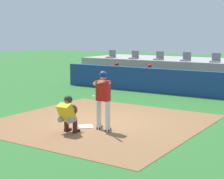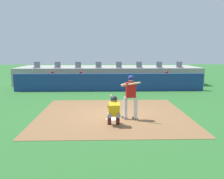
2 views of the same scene
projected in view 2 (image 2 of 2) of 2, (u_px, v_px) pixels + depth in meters
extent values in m
plane|color=#2D6B2D|center=(112.00, 115.00, 11.01)|extent=(80.00, 80.00, 0.00)
cube|color=olive|center=(112.00, 114.00, 11.01)|extent=(6.40, 6.40, 0.01)
cube|color=white|center=(113.00, 119.00, 10.22)|extent=(0.62, 0.62, 0.02)
cylinder|color=silver|center=(125.00, 108.00, 10.17)|extent=(0.15, 0.15, 0.92)
cylinder|color=silver|center=(136.00, 109.00, 10.07)|extent=(0.15, 0.15, 0.92)
cube|color=red|center=(131.00, 90.00, 10.00)|extent=(0.40, 0.27, 0.60)
sphere|color=tan|center=(131.00, 79.00, 9.94)|extent=(0.21, 0.21, 0.21)
sphere|color=navy|center=(131.00, 78.00, 9.93)|extent=(0.24, 0.24, 0.24)
cylinder|color=tan|center=(124.00, 85.00, 9.96)|extent=(0.26, 0.23, 0.17)
cylinder|color=tan|center=(128.00, 84.00, 10.03)|extent=(0.57, 0.10, 0.18)
cylinder|color=tan|center=(131.00, 84.00, 9.79)|extent=(0.73, 0.54, 0.24)
cube|color=black|center=(125.00, 118.00, 10.29)|extent=(0.20, 0.29, 0.09)
cube|color=black|center=(135.00, 119.00, 10.19)|extent=(0.20, 0.29, 0.09)
cylinder|color=gray|center=(110.00, 115.00, 9.28)|extent=(0.17, 0.32, 0.16)
cylinder|color=#4C1919|center=(109.00, 119.00, 9.47)|extent=(0.14, 0.14, 0.42)
cube|color=black|center=(109.00, 123.00, 9.55)|extent=(0.11, 0.24, 0.08)
cylinder|color=gray|center=(118.00, 115.00, 9.30)|extent=(0.17, 0.32, 0.16)
cylinder|color=#4C1919|center=(118.00, 119.00, 9.48)|extent=(0.14, 0.14, 0.42)
cube|color=black|center=(118.00, 123.00, 9.57)|extent=(0.11, 0.24, 0.08)
cube|color=gold|center=(114.00, 109.00, 9.21)|extent=(0.41, 0.45, 0.57)
cube|color=#2D2D33|center=(114.00, 109.00, 9.33)|extent=(0.39, 0.26, 0.45)
sphere|color=#996B4C|center=(114.00, 100.00, 9.24)|extent=(0.21, 0.21, 0.21)
sphere|color=#232328|center=(114.00, 99.00, 9.25)|extent=(0.25, 0.25, 0.25)
cylinder|color=#996B4C|center=(113.00, 108.00, 9.43)|extent=(0.11, 0.45, 0.10)
ellipsoid|color=brown|center=(111.00, 107.00, 9.65)|extent=(0.28, 0.13, 0.30)
sphere|color=white|center=(111.00, 95.00, 10.60)|extent=(0.07, 0.07, 0.07)
cube|color=navy|center=(109.00, 82.00, 17.34)|extent=(13.00, 0.30, 1.20)
cube|color=olive|center=(109.00, 86.00, 18.39)|extent=(11.80, 0.44, 0.45)
cylinder|color=#939399|center=(50.00, 83.00, 17.97)|extent=(0.15, 0.40, 0.15)
cylinder|color=#939399|center=(50.00, 87.00, 17.82)|extent=(0.13, 0.13, 0.45)
cube|color=maroon|center=(50.00, 90.00, 17.80)|extent=(0.11, 0.24, 0.08)
cylinder|color=#939399|center=(54.00, 83.00, 17.98)|extent=(0.15, 0.40, 0.15)
cylinder|color=#939399|center=(53.00, 87.00, 17.82)|extent=(0.13, 0.13, 0.45)
cube|color=maroon|center=(53.00, 90.00, 17.80)|extent=(0.11, 0.24, 0.08)
cube|color=gold|center=(53.00, 79.00, 18.15)|extent=(0.36, 0.22, 0.54)
sphere|color=beige|center=(52.00, 73.00, 18.09)|extent=(0.20, 0.20, 0.20)
sphere|color=maroon|center=(52.00, 73.00, 18.09)|extent=(0.22, 0.22, 0.22)
cylinder|color=beige|center=(49.00, 80.00, 18.03)|extent=(0.09, 0.41, 0.22)
cylinder|color=beige|center=(55.00, 80.00, 18.04)|extent=(0.09, 0.41, 0.22)
cylinder|color=#939399|center=(79.00, 83.00, 18.03)|extent=(0.15, 0.40, 0.15)
cylinder|color=#939399|center=(79.00, 87.00, 17.88)|extent=(0.13, 0.13, 0.45)
cube|color=maroon|center=(79.00, 89.00, 17.86)|extent=(0.11, 0.24, 0.08)
cylinder|color=#939399|center=(83.00, 83.00, 18.04)|extent=(0.15, 0.40, 0.15)
cylinder|color=#939399|center=(82.00, 87.00, 17.88)|extent=(0.13, 0.13, 0.45)
cube|color=maroon|center=(82.00, 89.00, 17.86)|extent=(0.11, 0.24, 0.08)
cube|color=gold|center=(81.00, 79.00, 18.21)|extent=(0.36, 0.22, 0.54)
sphere|color=beige|center=(81.00, 73.00, 18.15)|extent=(0.20, 0.20, 0.20)
sphere|color=maroon|center=(81.00, 73.00, 18.15)|extent=(0.22, 0.22, 0.22)
cylinder|color=beige|center=(78.00, 80.00, 18.09)|extent=(0.09, 0.41, 0.22)
cylinder|color=beige|center=(84.00, 80.00, 18.10)|extent=(0.09, 0.41, 0.22)
cylinder|color=#939399|center=(165.00, 82.00, 18.22)|extent=(0.15, 0.40, 0.15)
cylinder|color=#939399|center=(166.00, 86.00, 18.06)|extent=(0.13, 0.13, 0.45)
cube|color=maroon|center=(166.00, 89.00, 18.04)|extent=(0.11, 0.24, 0.08)
cylinder|color=#939399|center=(169.00, 82.00, 18.23)|extent=(0.15, 0.40, 0.15)
cylinder|color=#939399|center=(169.00, 86.00, 18.07)|extent=(0.13, 0.13, 0.45)
cube|color=maroon|center=(170.00, 89.00, 18.05)|extent=(0.11, 0.24, 0.08)
cube|color=gold|center=(167.00, 78.00, 18.40)|extent=(0.36, 0.22, 0.54)
sphere|color=beige|center=(167.00, 73.00, 18.34)|extent=(0.20, 0.20, 0.20)
sphere|color=maroon|center=(167.00, 72.00, 18.33)|extent=(0.22, 0.22, 0.22)
cylinder|color=beige|center=(164.00, 80.00, 18.27)|extent=(0.09, 0.41, 0.22)
cylinder|color=beige|center=(170.00, 80.00, 18.28)|extent=(0.09, 0.41, 0.22)
cube|color=#9E9E99|center=(108.00, 75.00, 21.67)|extent=(15.00, 4.40, 1.40)
cube|color=slate|center=(37.00, 68.00, 19.81)|extent=(0.46, 0.46, 0.08)
cube|color=slate|center=(37.00, 64.00, 19.97)|extent=(0.46, 0.06, 0.40)
cube|color=slate|center=(57.00, 68.00, 19.86)|extent=(0.46, 0.46, 0.08)
cube|color=slate|center=(58.00, 64.00, 20.02)|extent=(0.46, 0.06, 0.40)
cube|color=slate|center=(78.00, 67.00, 19.91)|extent=(0.46, 0.46, 0.08)
cube|color=slate|center=(78.00, 64.00, 20.07)|extent=(0.46, 0.06, 0.40)
cube|color=slate|center=(99.00, 67.00, 19.95)|extent=(0.46, 0.46, 0.08)
cube|color=slate|center=(99.00, 64.00, 20.11)|extent=(0.46, 0.06, 0.40)
cube|color=slate|center=(119.00, 67.00, 20.00)|extent=(0.46, 0.46, 0.08)
cube|color=slate|center=(119.00, 64.00, 20.16)|extent=(0.46, 0.06, 0.40)
cube|color=slate|center=(139.00, 67.00, 20.05)|extent=(0.46, 0.46, 0.08)
cube|color=slate|center=(139.00, 64.00, 20.21)|extent=(0.46, 0.06, 0.40)
cube|color=slate|center=(160.00, 67.00, 20.10)|extent=(0.46, 0.46, 0.08)
cube|color=slate|center=(159.00, 64.00, 20.26)|extent=(0.46, 0.06, 0.40)
cube|color=slate|center=(180.00, 67.00, 20.15)|extent=(0.46, 0.46, 0.08)
cube|color=slate|center=(179.00, 64.00, 20.31)|extent=(0.46, 0.06, 0.40)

